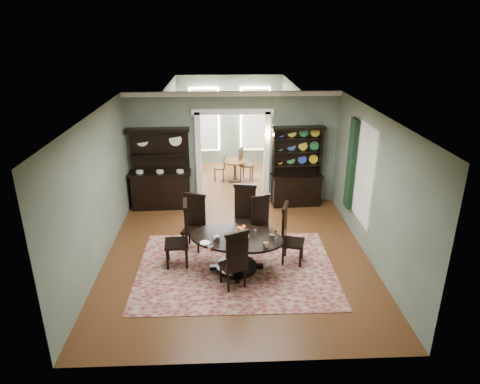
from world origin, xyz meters
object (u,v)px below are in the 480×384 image
at_px(welsh_dresser, 296,177).
at_px(parlor_table, 235,168).
at_px(sideboard, 161,180).
at_px(dining_table, 236,247).

height_order(welsh_dresser, parlor_table, welsh_dresser).
distance_m(sideboard, parlor_table, 2.76).
height_order(sideboard, parlor_table, sideboard).
bearing_deg(sideboard, welsh_dresser, -1.84).
height_order(dining_table, sideboard, sideboard).
distance_m(welsh_dresser, parlor_table, 2.46).
xyz_separation_m(welsh_dresser, parlor_table, (-1.58, 1.86, -0.34)).
bearing_deg(sideboard, parlor_table, 40.96).
bearing_deg(dining_table, parlor_table, 103.71).
relative_size(sideboard, welsh_dresser, 0.99).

